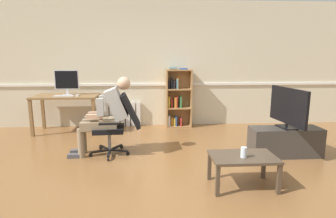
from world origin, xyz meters
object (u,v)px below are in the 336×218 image
Objects in this scene: radiator at (120,114)px; coffee_table at (243,160)px; person_seated at (106,114)px; tv_screen at (288,107)px; computer_mouse at (77,95)px; bookshelf at (177,99)px; office_chair at (119,122)px; tv_stand at (285,142)px; drinking_glass at (244,152)px; imac_monitor at (67,81)px; keyboard at (64,96)px; computer_desk at (66,100)px.

radiator reaches higher than coffee_table.
tv_screen is (2.77, -0.25, 0.12)m from person_seated.
bookshelf reaches higher than computer_mouse.
bookshelf is 1.35× the size of office_chair.
tv_screen reaches higher than office_chair.
computer_mouse reaches higher than tv_stand.
radiator reaches higher than drinking_glass.
office_chair is (0.17, -1.77, 0.25)m from radiator.
keyboard is at bearing -92.89° from imac_monitor.
computer_mouse is at bearing -146.34° from radiator.
keyboard is 0.50× the size of coffee_table.
tv_screen is (1.50, -1.93, 0.16)m from bookshelf.
radiator is (1.02, 0.39, -0.38)m from computer_desk.
computer_mouse reaches higher than computer_desk.
person_seated reaches higher than coffee_table.
person_seated reaches higher than computer_desk.
computer_desk is 1.38× the size of tv_screen.
tv_screen is (2.58, -0.26, 0.25)m from office_chair.
imac_monitor is at bearing -149.18° from person_seated.
person_seated is 10.04× the size of drinking_glass.
bookshelf is (2.03, 0.41, -0.16)m from computer_mouse.
computer_mouse is at bearing 61.10° from tv_screen.
radiator is at bearing 27.40° from keyboard.
office_chair reaches higher than radiator.
keyboard is 4.10m from tv_stand.
tv_stand is (2.76, -2.03, -0.05)m from radiator.
imac_monitor is 5.05× the size of computer_mouse.
person_seated is at bearing -59.44° from computer_mouse.
radiator is 1.82m from person_seated.
radiator is (0.77, 0.51, -0.50)m from computer_mouse.
computer_mouse is 1.59m from office_chair.
computer_desk is 0.40m from imac_monitor.
keyboard is 4.07m from tv_screen.
radiator reaches higher than tv_stand.
tv_stand is at bearing -52.25° from bookshelf.
computer_desk is at bearing 136.63° from coffee_table.
office_chair is 0.90× the size of tv_stand.
tv_stand is at bearing -23.46° from computer_desk.
computer_mouse reaches higher than drinking_glass.
imac_monitor is 0.67× the size of coffee_table.
computer_mouse is 0.13× the size of coffee_table.
keyboard is at bearing -144.51° from person_seated.
tv_screen is at bearing -23.34° from computer_mouse.
tv_stand is 1.42× the size of coffee_table.
bookshelf reaches higher than tv_stand.
computer_mouse is at bearing -152.76° from person_seated.
person_seated is 2.79m from tv_screen.
computer_desk is 4.13m from tv_screen.
tv_screen is 7.50× the size of drinking_glass.
keyboard is 1.61m from person_seated.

